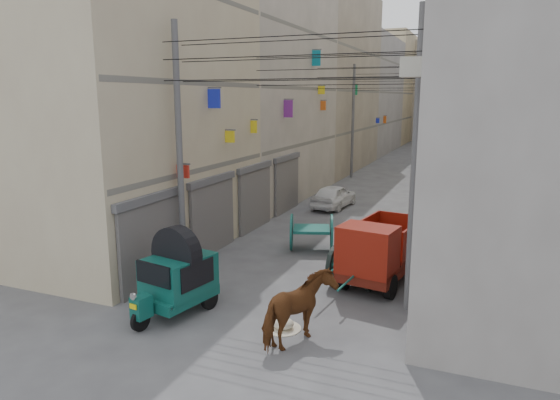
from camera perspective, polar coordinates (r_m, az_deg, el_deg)
The scene contains 18 objects.
ground at distance 10.61m, azimuth -12.29°, elevation -21.23°, with size 140.00×140.00×0.00m, color #464548.
building_row_left at distance 43.44m, azimuth 4.69°, elevation 12.58°, with size 8.00×62.00×14.00m.
building_row_right at distance 41.46m, azimuth 26.70°, elevation 11.46°, with size 8.00×62.00×14.00m.
end_cap_building at distance 73.43m, azimuth 18.63°, elevation 11.66°, with size 22.00×10.00×13.00m, color tan.
shutters_left at distance 20.30m, azimuth -5.05°, elevation -0.41°, with size 0.18×14.40×2.88m.
signboards at distance 29.46m, azimuth 12.07°, elevation 6.94°, with size 8.22×40.52×5.67m.
ac_units at distance 15.09m, azimuth 16.93°, elevation 17.71°, with size 0.70×6.55×3.35m.
utility_poles at distance 24.86m, azimuth 10.18°, elevation 7.50°, with size 7.40×22.20×8.00m.
overhead_cables at distance 22.29m, azimuth 8.96°, elevation 14.21°, with size 7.40×22.52×1.12m.
auto_rickshaw at distance 13.74m, azimuth -11.67°, elevation -8.33°, with size 1.80×2.68×1.82m.
tonga_cart at distance 15.48m, azimuth 8.28°, elevation -7.59°, with size 1.41×2.85×1.25m.
mini_truck at distance 15.63m, azimuth 11.07°, elevation -6.16°, with size 2.20×3.90×2.07m.
second_cart at distance 18.94m, azimuth 3.62°, elevation -3.58°, with size 1.95×1.83×1.40m.
feed_sack at distance 12.91m, azimuth 0.29°, elevation -13.89°, with size 0.59×0.47×0.29m, color beige.
horse at distance 11.93m, azimuth 2.16°, elevation -12.42°, with size 0.92×2.01×1.70m, color brown.
distant_car_white at distance 26.46m, azimuth 6.19°, elevation 0.46°, with size 1.45×3.61×1.23m, color white.
distant_car_grey at distance 40.95m, azimuth 17.26°, elevation 3.84°, with size 1.12×3.22×1.06m, color #4D5150.
distant_car_green at distance 44.84m, azimuth 16.37°, elevation 4.59°, with size 1.62×3.98×1.15m, color #1D5749.
Camera 1 is at (5.25, -7.24, 5.71)m, focal length 32.00 mm.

